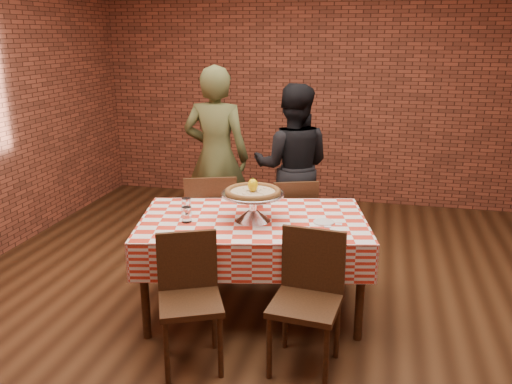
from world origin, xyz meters
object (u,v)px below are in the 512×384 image
chair_near_left (190,305)px  condiment_caddy (257,198)px  diner_olive (216,157)px  water_glass_right (186,205)px  pizza (253,192)px  water_glass_left (187,215)px  pizza_stand (253,207)px  diner_black (292,167)px  table (253,265)px  chair_far_right (292,223)px  chair_far_left (211,222)px  chair_near_right (305,305)px

chair_near_left → condiment_caddy: bearing=56.2°
diner_olive → water_glass_right: bearing=95.3°
pizza → water_glass_right: bearing=174.4°
water_glass_left → pizza_stand: bearing=17.5°
pizza_stand → condiment_caddy: 0.33m
pizza → diner_olive: size_ratio=0.23×
pizza → diner_black: bearing=87.9°
table → chair_far_right: size_ratio=1.91×
chair_near_left → water_glass_left: bearing=86.8°
table → chair_far_right: bearing=79.4°
pizza_stand → chair_near_left: pizza_stand is taller
chair_near_left → chair_far_left: 1.48m
table → diner_black: 1.48m
water_glass_left → water_glass_right: (-0.08, 0.20, 0.00)m
water_glass_left → pizza: bearing=17.5°
pizza → chair_far_left: 1.01m
pizza_stand → chair_near_left: 0.91m
water_glass_right → diner_olive: (-0.15, 1.26, 0.09)m
chair_far_right → diner_olive: size_ratio=0.48×
chair_far_left → table: bearing=111.2°
water_glass_right → chair_near_left: (0.32, -0.82, -0.38)m
pizza_stand → chair_far_right: 0.99m
water_glass_right → chair_near_left: size_ratio=0.13×
diner_olive → chair_far_right: bearing=151.1°
pizza_stand → diner_black: bearing=87.9°
pizza → chair_near_left: 0.96m
table → chair_near_right: 0.83m
pizza_stand → water_glass_left: bearing=-162.5°
chair_far_left → diner_olive: (-0.14, 0.64, 0.44)m
pizza → chair_far_right: pizza is taller
condiment_caddy → pizza: bearing=-94.4°
pizza → table: bearing=101.0°
chair_near_right → diner_black: size_ratio=0.55×
diner_black → water_glass_right: bearing=62.2°
condiment_caddy → chair_far_right: condiment_caddy is taller
water_glass_right → chair_far_left: 0.71m
water_glass_right → diner_black: (0.59, 1.40, 0.00)m
condiment_caddy → chair_near_right: (0.54, -0.95, -0.38)m
pizza → water_glass_left: pizza is taller
diner_olive → diner_black: 0.76m
pizza_stand → chair_near_left: bearing=-106.3°
chair_near_left → chair_near_right: bearing=-13.4°
diner_olive → diner_black: bearing=-171.1°
chair_near_left → chair_far_right: (0.37, 1.65, 0.00)m
water_glass_right → diner_olive: size_ratio=0.06×
condiment_caddy → chair_far_right: bearing=57.9°
pizza_stand → water_glass_right: 0.55m
water_glass_left → chair_near_left: (0.24, -0.62, -0.38)m
pizza_stand → chair_far_right: size_ratio=0.54×
pizza_stand → pizza: size_ratio=1.16×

